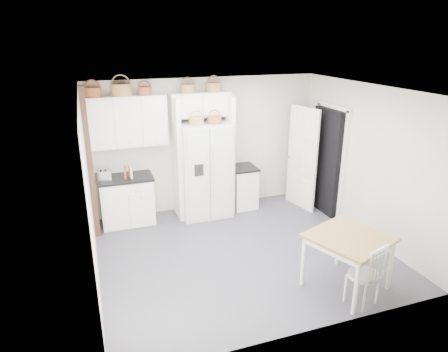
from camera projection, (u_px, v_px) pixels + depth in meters
name	position (u px, v px, depth m)	size (l,w,h in m)	color
floor	(242.00, 251.00, 6.53)	(4.50, 4.50, 0.00)	#494853
ceiling	(245.00, 90.00, 5.67)	(4.50, 4.50, 0.00)	white
wall_back	(206.00, 145.00, 7.88)	(4.50, 4.50, 0.00)	beige
wall_left	(89.00, 194.00, 5.40)	(4.00, 4.00, 0.00)	beige
wall_right	(366.00, 162.00, 6.80)	(4.00, 4.00, 0.00)	beige
refrigerator	(204.00, 170.00, 7.63)	(0.94, 0.75, 1.81)	silver
base_cab_left	(127.00, 201.00, 7.40)	(0.94, 0.59, 0.87)	white
base_cab_right	(243.00, 188.00, 8.12)	(0.47, 0.56, 0.82)	white
dining_table	(347.00, 262.00, 5.48)	(0.95, 0.95, 0.80)	brown
windsor_chair	(363.00, 275.00, 5.13)	(0.42, 0.38, 0.85)	white
counter_left	(125.00, 178.00, 7.24)	(0.98, 0.63, 0.04)	black
counter_right	(243.00, 168.00, 7.98)	(0.50, 0.60, 0.04)	black
toaster	(104.00, 176.00, 7.00)	(0.28, 0.16, 0.19)	silver
cookbook_red	(125.00, 172.00, 7.13)	(0.03, 0.15, 0.23)	#AF2F1E
cookbook_cream	(131.00, 172.00, 7.16)	(0.03, 0.16, 0.23)	beige
basket_upper_a	(93.00, 92.00, 6.72)	(0.28, 0.28, 0.16)	maroon
basket_upper_b	(121.00, 90.00, 6.86)	(0.35, 0.35, 0.20)	olive
basket_upper_c	(145.00, 91.00, 7.00)	(0.24, 0.24, 0.14)	maroon
basket_bridge_a	(187.00, 88.00, 7.24)	(0.27, 0.27, 0.15)	olive
basket_bridge_b	(213.00, 87.00, 7.39)	(0.29, 0.29, 0.16)	olive
basket_fridge_a	(197.00, 121.00, 7.16)	(0.26, 0.26, 0.14)	olive
basket_fridge_b	(214.00, 120.00, 7.27)	(0.26, 0.26, 0.14)	maroon
upper_cabinet	(127.00, 121.00, 7.06)	(1.40, 0.34, 0.90)	white
bridge_cabinet	(200.00, 104.00, 7.41)	(1.12, 0.34, 0.45)	white
fridge_panel_left	(177.00, 159.00, 7.46)	(0.08, 0.60, 2.30)	white
fridge_panel_right	(228.00, 154.00, 7.77)	(0.08, 0.60, 2.30)	white
trim_post	(90.00, 165.00, 6.62)	(0.09, 0.09, 2.60)	#401D16
doorway_void	(327.00, 161.00, 7.75)	(0.18, 0.85, 2.05)	black
door_slab	(302.00, 158.00, 7.94)	(0.80, 0.04, 2.05)	white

